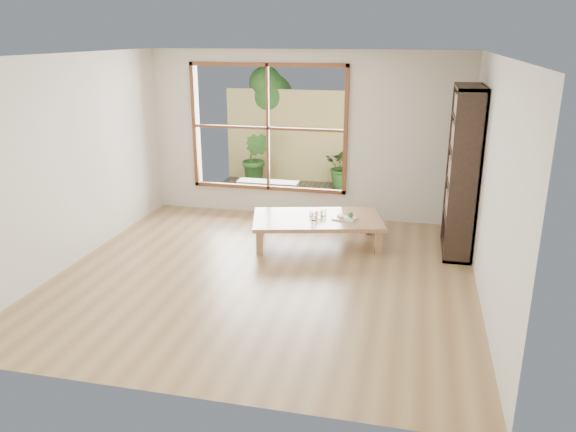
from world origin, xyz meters
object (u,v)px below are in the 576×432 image
Objects in this scene: low_table at (317,221)px; food_tray at (346,218)px; garden_bench at (268,185)px; bookshelf at (462,172)px.

food_tray reaches higher than low_table.
garden_bench is (-1.60, 1.85, -0.11)m from food_tray.
garden_bench is (-1.21, 1.87, -0.04)m from low_table.
bookshelf is 1.65m from food_tray.
bookshelf is 6.54× the size of food_tray.
bookshelf is at bearing -29.56° from garden_bench.
bookshelf is (1.88, 0.15, 0.76)m from low_table.
low_table is at bearing -166.06° from food_tray.
food_tray is at bearing -49.62° from garden_bench.
low_table is 2.04m from bookshelf.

